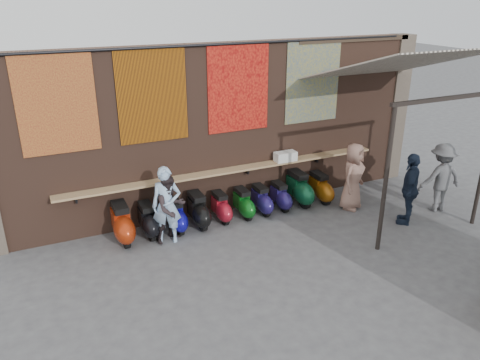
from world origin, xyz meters
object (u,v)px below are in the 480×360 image
at_px(scooter_stool_1, 148,221).
at_px(scooter_stool_8, 299,189).
at_px(scooter_stool_9, 320,188).
at_px(shopper_navy, 410,189).
at_px(scooter_stool_4, 221,207).
at_px(scooter_stool_5, 243,204).
at_px(scooter_stool_7, 280,196).
at_px(diner_right, 171,208).
at_px(scooter_stool_2, 176,216).
at_px(shopper_grey, 441,177).
at_px(shopper_tan, 353,176).
at_px(diner_left, 167,205).
at_px(scooter_stool_6, 261,200).
at_px(scooter_stool_0, 122,224).
at_px(shelf_box, 285,156).
at_px(scooter_stool_3, 198,210).

bearing_deg(scooter_stool_1, scooter_stool_8, 0.54).
distance_m(scooter_stool_9, shopper_navy, 2.24).
relative_size(scooter_stool_1, scooter_stool_9, 0.99).
relative_size(scooter_stool_4, scooter_stool_5, 0.99).
xyz_separation_m(scooter_stool_1, scooter_stool_7, (3.33, -0.02, -0.03)).
bearing_deg(shopper_navy, diner_right, -58.39).
bearing_deg(scooter_stool_2, diner_right, -120.60).
relative_size(scooter_stool_9, shopper_grey, 0.46).
distance_m(scooter_stool_7, shopper_tan, 1.84).
height_order(scooter_stool_9, shopper_grey, shopper_grey).
height_order(scooter_stool_4, shopper_grey, shopper_grey).
bearing_deg(diner_left, scooter_stool_8, 27.64).
xyz_separation_m(scooter_stool_4, scooter_stool_6, (1.05, -0.03, 0.00)).
bearing_deg(scooter_stool_7, shopper_tan, -22.94).
bearing_deg(shopper_tan, scooter_stool_5, 135.28).
distance_m(scooter_stool_2, scooter_stool_9, 3.84).
bearing_deg(scooter_stool_1, shopper_tan, -8.12).
height_order(scooter_stool_9, diner_right, diner_right).
xyz_separation_m(scooter_stool_0, scooter_stool_7, (3.89, 0.01, -0.09)).
relative_size(diner_right, shopper_tan, 0.89).
xyz_separation_m(scooter_stool_4, shopper_grey, (5.08, -1.69, 0.52)).
bearing_deg(scooter_stool_1, diner_right, -43.32).
height_order(scooter_stool_2, shopper_grey, shopper_grey).
height_order(diner_left, diner_right, diner_left).
distance_m(scooter_stool_2, scooter_stool_6, 2.15).
relative_size(scooter_stool_1, scooter_stool_6, 1.08).
bearing_deg(scooter_stool_0, scooter_stool_7, 0.10).
xyz_separation_m(scooter_stool_9, diner_right, (-4.06, -0.35, 0.38)).
xyz_separation_m(scooter_stool_9, shopper_tan, (0.48, -0.66, 0.47)).
height_order(shelf_box, scooter_stool_3, shelf_box).
relative_size(scooter_stool_8, shopper_grey, 0.52).
bearing_deg(scooter_stool_8, shelf_box, 137.33).
xyz_separation_m(shelf_box, scooter_stool_9, (0.86, -0.34, -0.87)).
height_order(scooter_stool_8, diner_right, diner_right).
height_order(scooter_stool_3, scooter_stool_6, scooter_stool_3).
distance_m(scooter_stool_3, shopper_tan, 3.88).
relative_size(scooter_stool_1, diner_right, 0.52).
bearing_deg(scooter_stool_2, shopper_tan, -9.03).
distance_m(scooter_stool_0, scooter_stool_1, 0.56).
height_order(scooter_stool_5, diner_left, diner_left).
xyz_separation_m(scooter_stool_5, scooter_stool_9, (2.17, -0.01, 0.03)).
bearing_deg(scooter_stool_8, scooter_stool_0, -179.22).
relative_size(scooter_stool_9, diner_right, 0.52).
bearing_deg(shopper_grey, scooter_stool_3, -6.63).
distance_m(shelf_box, scooter_stool_8, 0.90).
bearing_deg(scooter_stool_7, shopper_navy, -39.26).
xyz_separation_m(scooter_stool_3, scooter_stool_7, (2.16, 0.01, -0.06)).
bearing_deg(shopper_navy, scooter_stool_7, -81.50).
bearing_deg(scooter_stool_4, shopper_tan, -12.42).
distance_m(scooter_stool_0, scooter_stool_4, 2.30).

